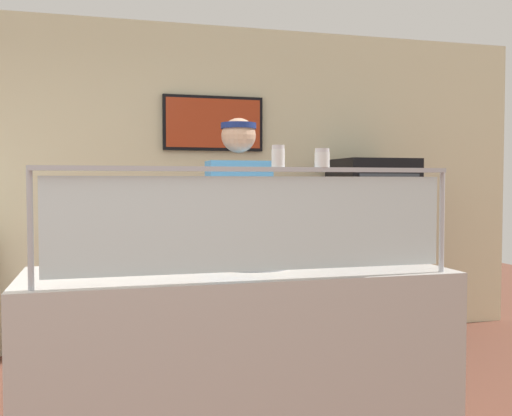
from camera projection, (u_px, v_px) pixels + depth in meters
The scene contains 10 objects.
ground_plane at pixel (214, 414), 3.44m from camera, with size 12.00×12.00×0.00m, color brown.
shop_rear_unit at pixel (178, 184), 4.92m from camera, with size 6.41×0.13×2.70m.
serving_counter at pixel (239, 367), 2.82m from camera, with size 2.01×0.75×0.95m, color #BCB7B2.
sneeze_guard at pixel (256, 210), 2.48m from camera, with size 1.83×0.06×0.49m.
pizza_tray at pixel (252, 263), 2.90m from camera, with size 0.40×0.40×0.04m.
pizza_server at pixel (250, 259), 2.87m from camera, with size 0.07×0.28×0.01m, color #ADAFB7.
parmesan_shaker at pixel (278, 158), 2.49m from camera, with size 0.06×0.06×0.09m.
pepper_flake_shaker at pixel (322, 159), 2.55m from camera, with size 0.07×0.07×0.08m.
worker_figure at pixel (240, 242), 3.54m from camera, with size 0.41×0.50×1.76m.
drink_fridge at pixel (372, 251), 4.93m from camera, with size 0.62×0.60×1.57m.
Camera 1 is at (0.36, -2.33, 1.37)m, focal length 40.80 mm.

